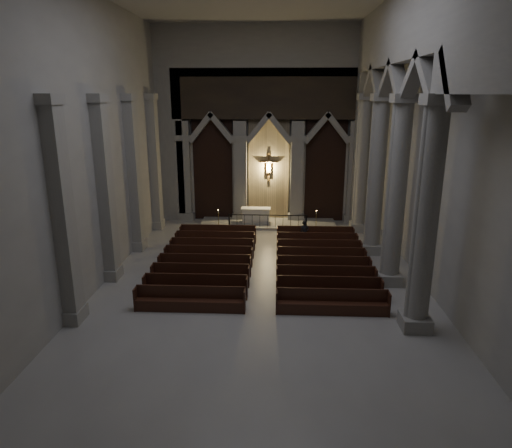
# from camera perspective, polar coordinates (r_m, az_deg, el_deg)

# --- Properties ---
(room) EXTENTS (24.00, 24.10, 12.00)m
(room) POSITION_cam_1_polar(r_m,az_deg,el_deg) (17.29, 0.84, 14.61)
(room) COLOR #9E9B96
(room) RESTS_ON ground
(sanctuary_wall) EXTENTS (14.00, 0.77, 12.00)m
(sanctuary_wall) POSITION_cam_1_polar(r_m,az_deg,el_deg) (28.85, 1.63, 13.19)
(sanctuary_wall) COLOR gray
(sanctuary_wall) RESTS_ON ground
(right_arcade) EXTENTS (1.00, 24.00, 12.00)m
(right_arcade) POSITION_cam_1_polar(r_m,az_deg,el_deg) (19.24, 18.17, 14.66)
(right_arcade) COLOR gray
(right_arcade) RESTS_ON ground
(left_pilasters) EXTENTS (0.60, 13.00, 8.03)m
(left_pilasters) POSITION_cam_1_polar(r_m,az_deg,el_deg) (22.41, -16.46, 4.77)
(left_pilasters) COLOR gray
(left_pilasters) RESTS_ON ground
(sanctuary_step) EXTENTS (8.50, 2.60, 0.15)m
(sanctuary_step) POSITION_cam_1_polar(r_m,az_deg,el_deg) (28.99, 1.49, 0.08)
(sanctuary_step) COLOR gray
(sanctuary_step) RESTS_ON ground
(altar) EXTENTS (1.84, 0.74, 0.94)m
(altar) POSITION_cam_1_polar(r_m,az_deg,el_deg) (28.84, -0.01, 1.13)
(altar) COLOR silver
(altar) RESTS_ON sanctuary_step
(altar_rail) EXTENTS (4.79, 0.09, 0.94)m
(altar_rail) POSITION_cam_1_polar(r_m,az_deg,el_deg) (27.85, 1.45, 0.59)
(altar_rail) COLOR black
(altar_rail) RESTS_ON ground
(candle_stand_left) EXTENTS (0.22, 0.22, 1.30)m
(candle_stand_left) POSITION_cam_1_polar(r_m,az_deg,el_deg) (27.79, -4.69, -0.08)
(candle_stand_left) COLOR olive
(candle_stand_left) RESTS_ON ground
(candle_stand_right) EXTENTS (0.22, 0.22, 1.32)m
(candle_stand_right) POSITION_cam_1_polar(r_m,az_deg,el_deg) (27.69, 7.50, -0.21)
(candle_stand_right) COLOR olive
(candle_stand_right) RESTS_ON ground
(pews) EXTENTS (9.65, 8.88, 0.95)m
(pews) POSITION_cam_1_polar(r_m,az_deg,el_deg) (21.45, 1.01, -5.08)
(pews) COLOR black
(pews) RESTS_ON ground
(worshipper) EXTENTS (0.49, 0.33, 1.32)m
(worshipper) POSITION_cam_1_polar(r_m,az_deg,el_deg) (25.24, 6.07, -1.06)
(worshipper) COLOR black
(worshipper) RESTS_ON ground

